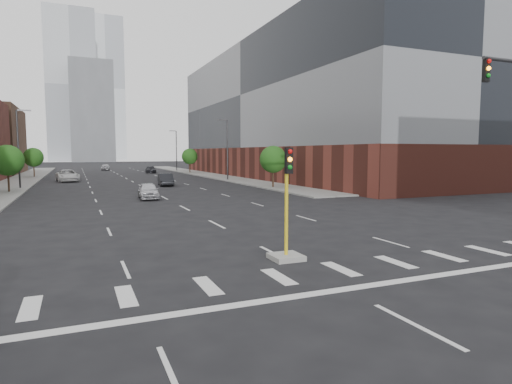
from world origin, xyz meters
TOP-DOWN VIEW (x-y plane):
  - ground at (0.00, 0.00)m, footprint 400.00×400.00m
  - sidewalk_left_far at (-15.00, 74.00)m, footprint 5.00×92.00m
  - sidewalk_right_far at (15.00, 74.00)m, footprint 5.00×92.00m
  - building_right_main at (29.50, 60.00)m, footprint 24.00×70.00m
  - tower_left at (-8.00, 220.00)m, footprint 22.00×22.00m
  - tower_right at (10.00, 260.00)m, footprint 20.00×20.00m
  - tower_mid at (0.00, 200.00)m, footprint 18.00×18.00m
  - median_traffic_signal at (0.00, 8.97)m, footprint 1.20×1.20m
  - streetlight_right_a at (13.41, 55.00)m, footprint 1.60×0.22m
  - streetlight_right_b at (13.41, 90.00)m, footprint 1.60×0.22m
  - streetlight_left at (-13.41, 50.00)m, footprint 1.60×0.22m
  - tree_left_near at (-14.00, 45.00)m, footprint 3.20×3.20m
  - tree_left_far at (-14.00, 75.00)m, footprint 3.20×3.20m
  - tree_right_near at (14.00, 40.00)m, footprint 3.20×3.20m
  - tree_right_far at (14.00, 80.00)m, footprint 3.20×3.20m
  - car_near_left at (-1.50, 33.67)m, footprint 2.05×4.44m
  - car_mid_right at (2.94, 48.48)m, footprint 2.07×4.88m
  - car_far_left at (-8.64, 61.75)m, footprint 3.54×6.48m
  - car_deep_right at (6.70, 83.63)m, footprint 2.47×5.06m
  - car_distant at (-1.02, 101.47)m, footprint 2.36×4.68m

SIDE VIEW (x-z plane):
  - ground at x=0.00m, z-range 0.00..0.00m
  - sidewalk_left_far at x=-15.00m, z-range 0.00..0.15m
  - sidewalk_right_far at x=15.00m, z-range 0.00..0.15m
  - car_deep_right at x=6.70m, z-range 0.00..1.42m
  - car_near_left at x=-1.50m, z-range 0.00..1.47m
  - car_distant at x=-1.02m, z-range 0.00..1.53m
  - car_mid_right at x=2.94m, z-range 0.00..1.57m
  - car_far_left at x=-8.64m, z-range 0.00..1.72m
  - median_traffic_signal at x=0.00m, z-range -1.23..3.17m
  - tree_left_near at x=-14.00m, z-range 0.97..5.82m
  - tree_left_far at x=-14.00m, z-range 0.97..5.82m
  - tree_right_near at x=14.00m, z-range 0.97..5.82m
  - tree_right_far at x=14.00m, z-range 0.97..5.82m
  - streetlight_right_a at x=13.41m, z-range 0.47..9.55m
  - streetlight_right_b at x=13.41m, z-range 0.47..9.55m
  - streetlight_left at x=-13.41m, z-range 0.47..9.55m
  - building_right_main at x=29.50m, z-range 0.00..22.00m
  - tower_mid at x=0.00m, z-range 0.00..44.00m
  - tower_left at x=-8.00m, z-range 0.00..70.00m
  - tower_right at x=10.00m, z-range 0.00..80.00m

